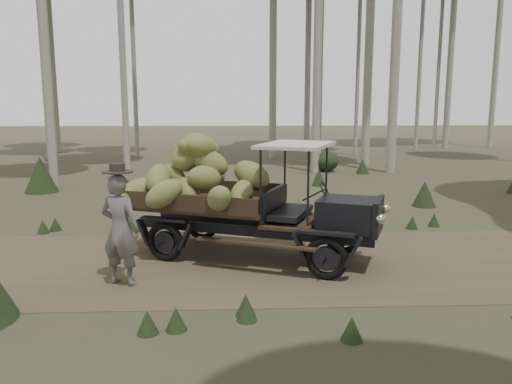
{
  "coord_description": "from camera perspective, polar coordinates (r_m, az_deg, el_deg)",
  "views": [
    {
      "loc": [
        -1.28,
        -8.36,
        2.72
      ],
      "look_at": [
        -0.89,
        0.34,
        1.21
      ],
      "focal_mm": 35.0,
      "sensor_mm": 36.0,
      "label": 1
    }
  ],
  "objects": [
    {
      "name": "ground",
      "position": [
        8.88,
        5.92,
        -8.02
      ],
      "size": [
        120.0,
        120.0,
        0.0
      ],
      "primitive_type": "plane",
      "color": "#473D2B",
      "rests_on": "ground"
    },
    {
      "name": "banana_truck",
      "position": [
        8.98,
        -4.08,
        0.75
      ],
      "size": [
        4.91,
        3.12,
        2.29
      ],
      "rotation": [
        0.0,
        0.0,
        -0.39
      ],
      "color": "black",
      "rests_on": "ground"
    },
    {
      "name": "dirt_track",
      "position": [
        8.88,
        5.92,
        -8.0
      ],
      "size": [
        70.0,
        4.0,
        0.01
      ],
      "primitive_type": "cube",
      "color": "brown",
      "rests_on": "ground"
    },
    {
      "name": "farmer",
      "position": [
        7.84,
        -15.26,
        -4.02
      ],
      "size": [
        0.73,
        0.61,
        1.87
      ],
      "rotation": [
        0.0,
        0.0,
        2.79
      ],
      "color": "#5E5B56",
      "rests_on": "ground"
    },
    {
      "name": "undergrowth",
      "position": [
        6.07,
        9.88,
        -11.7
      ],
      "size": [
        24.19,
        24.89,
        1.35
      ],
      "color": "#233319",
      "rests_on": "ground"
    }
  ]
}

